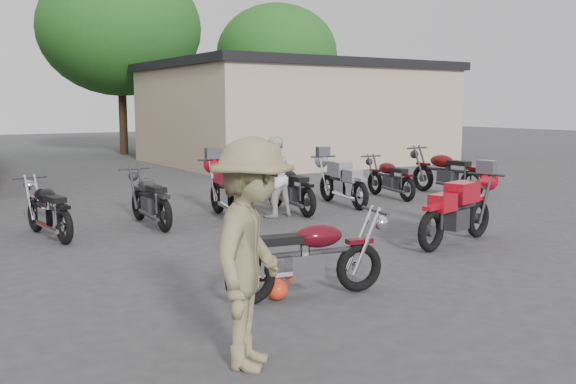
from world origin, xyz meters
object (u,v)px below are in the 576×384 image
helmet (277,289)px  person_tan (252,254)px  row_bike_2 (48,206)px  row_bike_4 (230,188)px  row_bike_5 (290,185)px  person_light (273,177)px  row_bike_3 (150,196)px  row_bike_6 (342,180)px  vintage_motorcycle (310,252)px  row_bike_7 (390,176)px  row_bike_8 (445,169)px  sportbike (458,207)px

helmet → person_tan: size_ratio=0.13×
row_bike_2 → row_bike_4: 3.37m
row_bike_5 → person_light: bearing=123.3°
row_bike_2 → row_bike_5: bearing=-97.5°
row_bike_3 → row_bike_6: bearing=-88.4°
person_tan → row_bike_3: bearing=30.9°
vintage_motorcycle → row_bike_7: 8.29m
row_bike_5 → row_bike_8: 4.64m
row_bike_5 → row_bike_4: bearing=97.3°
row_bike_5 → person_tan: bearing=149.7°
person_tan → row_bike_4: size_ratio=0.92×
row_bike_6 → sportbike: bearing=176.1°
row_bike_5 → row_bike_6: bearing=-80.1°
row_bike_3 → row_bike_6: row_bike_6 is taller
helmet → person_tan: bearing=-127.8°
row_bike_8 → person_light: bearing=92.2°
helmet → row_bike_6: bearing=46.9°
row_bike_3 → row_bike_4: (1.55, -0.18, 0.06)m
helmet → person_light: 5.49m
sportbike → row_bike_6: (0.85, 4.15, -0.02)m
row_bike_3 → row_bike_8: row_bike_8 is taller
sportbike → row_bike_3: bearing=117.0°
helmet → row_bike_2: row_bike_2 is taller
vintage_motorcycle → sportbike: (3.61, 1.12, 0.05)m
helmet → vintage_motorcycle: bearing=-20.5°
vintage_motorcycle → row_bike_2: (-1.79, 5.12, -0.01)m
vintage_motorcycle → row_bike_7: size_ratio=1.03×
row_bike_2 → person_light: bearing=-101.8°
row_bike_7 → row_bike_6: bearing=107.1°
row_bike_2 → row_bike_8: bearing=-96.8°
row_bike_4 → person_light: bearing=-98.9°
helmet → row_bike_6: (4.81, 5.14, 0.45)m
person_light → row_bike_6: (2.04, 0.46, -0.22)m
sportbike → person_light: bearing=93.8°
sportbike → row_bike_5: 4.06m
sportbike → row_bike_5: sportbike is taller
person_tan → row_bike_2: person_tan is taller
helmet → row_bike_7: (6.48, 5.45, 0.41)m
row_bike_7 → row_bike_8: size_ratio=0.85×
person_light → row_bike_7: (3.70, 0.77, -0.27)m
person_tan → row_bike_2: 6.48m
helmet → row_bike_3: 5.14m
person_tan → row_bike_3: person_tan is taller
row_bike_5 → row_bike_7: bearing=-77.2°
vintage_motorcycle → row_bike_5: size_ratio=0.97×
row_bike_6 → row_bike_8: bearing=-82.5°
vintage_motorcycle → row_bike_3: bearing=99.8°
sportbike → row_bike_7: size_ratio=1.12×
sportbike → row_bike_3: 5.46m
vintage_motorcycle → person_tan: bearing=-128.2°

